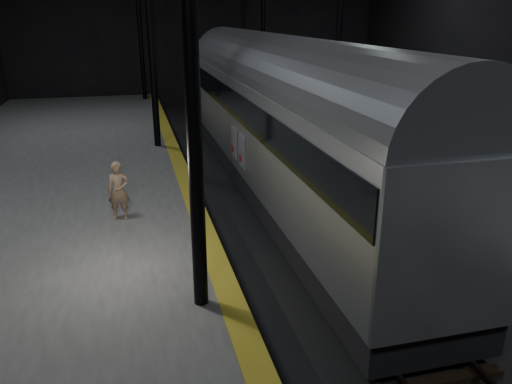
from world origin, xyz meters
name	(u,v)px	position (x,y,z in m)	size (l,w,h in m)	color
ground	(316,240)	(0.00, 0.00, 0.00)	(44.00, 44.00, 0.00)	black
platform_left	(28,254)	(-7.50, 0.00, 0.50)	(9.00, 43.80, 1.00)	#4B4B49
tactile_strip	(200,218)	(-3.25, 0.00, 1.00)	(0.50, 43.80, 0.01)	olive
track	(316,238)	(0.00, 0.00, 0.07)	(2.40, 43.00, 0.24)	#3F3328
train	(278,111)	(0.00, 3.83, 2.96)	(2.97, 19.82, 5.30)	#919498
woman	(119,191)	(-5.24, 0.50, 1.76)	(0.56, 0.36, 1.52)	#96765C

